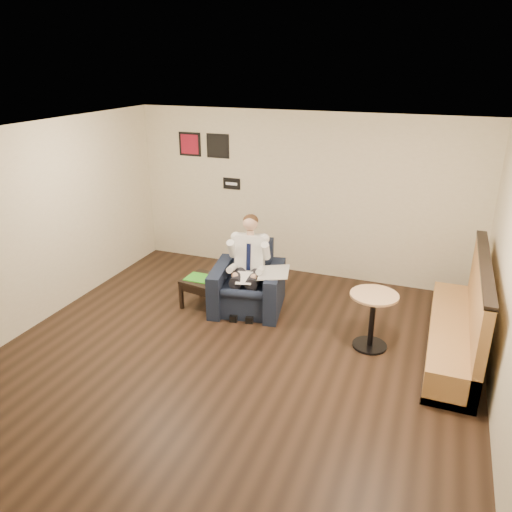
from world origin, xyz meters
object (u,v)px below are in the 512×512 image
(armchair, at_px, (247,278))
(banquette, at_px, (457,308))
(coffee_mug, at_px, (218,275))
(cafe_table, at_px, (372,321))
(smartphone, at_px, (213,275))
(seated_man, at_px, (246,271))
(green_folder, at_px, (201,278))
(side_table, at_px, (204,292))

(armchair, relative_size, banquette, 0.41)
(coffee_mug, bearing_deg, cafe_table, -8.87)
(coffee_mug, height_order, smartphone, coffee_mug)
(seated_man, height_order, green_folder, seated_man)
(armchair, bearing_deg, smartphone, 170.90)
(smartphone, bearing_deg, banquette, 16.11)
(coffee_mug, bearing_deg, smartphone, 153.61)
(armchair, xyz_separation_m, coffee_mug, (-0.45, -0.08, 0.01))
(smartphone, xyz_separation_m, cafe_table, (2.50, -0.43, -0.08))
(armchair, distance_m, green_folder, 0.71)
(seated_man, xyz_separation_m, coffee_mug, (-0.47, 0.05, -0.17))
(green_folder, height_order, banquette, banquette)
(cafe_table, bearing_deg, banquette, 13.30)
(armchair, height_order, seated_man, seated_man)
(side_table, height_order, cafe_table, cafe_table)
(coffee_mug, xyz_separation_m, smartphone, (-0.13, 0.06, -0.04))
(seated_man, bearing_deg, side_table, 172.96)
(cafe_table, bearing_deg, smartphone, 170.18)
(banquette, bearing_deg, smartphone, 176.82)
(armchair, height_order, smartphone, armchair)
(coffee_mug, bearing_deg, armchair, 9.69)
(side_table, relative_size, coffee_mug, 5.79)
(side_table, distance_m, cafe_table, 2.59)
(coffee_mug, bearing_deg, green_folder, -155.60)
(side_table, height_order, banquette, banquette)
(side_table, height_order, coffee_mug, coffee_mug)
(armchair, height_order, coffee_mug, armchair)
(side_table, bearing_deg, banquette, -0.65)
(armchair, distance_m, side_table, 0.72)
(banquette, bearing_deg, seated_man, 178.40)
(coffee_mug, height_order, banquette, banquette)
(side_table, bearing_deg, seated_man, 3.46)
(green_folder, distance_m, smartphone, 0.20)
(side_table, distance_m, coffee_mug, 0.36)
(seated_man, bearing_deg, smartphone, 158.70)
(side_table, xyz_separation_m, cafe_table, (2.57, -0.28, 0.16))
(side_table, xyz_separation_m, banquette, (3.58, -0.04, 0.41))
(coffee_mug, bearing_deg, side_table, -155.60)
(green_folder, xyz_separation_m, cafe_table, (2.61, -0.26, -0.08))
(green_folder, bearing_deg, cafe_table, -5.76)
(coffee_mug, bearing_deg, banquette, -2.25)
(coffee_mug, distance_m, banquette, 3.38)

